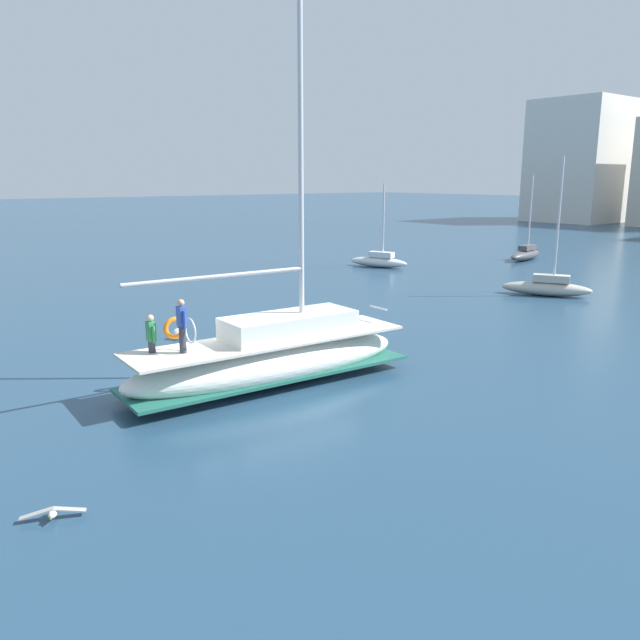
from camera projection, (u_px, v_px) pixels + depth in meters
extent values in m
plane|color=navy|center=(208.00, 376.00, 20.88)|extent=(400.00, 400.00, 0.00)
ellipsoid|color=white|center=(270.00, 363.00, 19.90)|extent=(2.97, 9.73, 1.40)
cube|color=#236656|center=(271.00, 372.00, 19.97)|extent=(2.98, 9.54, 0.10)
cube|color=beige|center=(270.00, 340.00, 19.74)|extent=(2.75, 9.24, 0.08)
cube|color=white|center=(289.00, 325.00, 20.05)|extent=(1.94, 4.41, 0.70)
cylinder|color=silver|center=(301.00, 128.00, 18.99)|extent=(0.16, 0.16, 12.78)
cylinder|color=#B7B7BC|center=(219.00, 276.00, 18.33)|extent=(0.47, 5.76, 0.12)
cylinder|color=silver|center=(379.00, 308.00, 22.09)|extent=(0.90, 0.11, 0.06)
torus|color=orange|center=(175.00, 328.00, 19.10)|extent=(0.18, 0.71, 0.70)
cylinder|color=#33333D|center=(183.00, 339.00, 18.04)|extent=(0.20, 0.20, 0.80)
cube|color=#3351AD|center=(182.00, 316.00, 17.89)|extent=(0.33, 0.22, 0.56)
sphere|color=tan|center=(181.00, 303.00, 17.80)|extent=(0.20, 0.20, 0.20)
cylinder|color=#3351AD|center=(179.00, 317.00, 18.07)|extent=(0.09, 0.09, 0.50)
cylinder|color=#3351AD|center=(185.00, 319.00, 17.72)|extent=(0.09, 0.09, 0.50)
cylinder|color=#33333D|center=(152.00, 347.00, 18.12)|extent=(0.20, 0.20, 0.35)
cube|color=#338C4C|center=(151.00, 331.00, 18.02)|extent=(0.33, 0.22, 0.56)
sphere|color=beige|center=(150.00, 318.00, 17.94)|extent=(0.20, 0.20, 0.20)
cylinder|color=#338C4C|center=(148.00, 331.00, 18.21)|extent=(0.09, 0.09, 0.50)
cylinder|color=#338C4C|center=(154.00, 334.00, 17.86)|extent=(0.09, 0.09, 0.50)
torus|color=silver|center=(190.00, 331.00, 18.12)|extent=(0.76, 0.11, 0.76)
ellipsoid|color=#B7B2A8|center=(546.00, 289.00, 35.04)|extent=(4.73, 3.31, 0.77)
cube|color=#B7B2A8|center=(551.00, 278.00, 34.82)|extent=(2.03, 1.57, 0.40)
cylinder|color=silver|center=(559.00, 221.00, 34.08)|extent=(0.12, 0.12, 6.75)
ellipsoid|color=silver|center=(378.00, 262.00, 46.30)|extent=(4.62, 2.58, 0.73)
cube|color=silver|center=(381.00, 255.00, 46.06)|extent=(1.94, 1.28, 0.40)
cylinder|color=silver|center=(383.00, 221.00, 45.46)|extent=(0.12, 0.12, 5.28)
ellipsoid|color=#4C4C51|center=(526.00, 255.00, 50.22)|extent=(2.10, 5.01, 0.79)
cube|color=#4C4C51|center=(527.00, 247.00, 50.27)|extent=(1.12, 2.06, 0.40)
cylinder|color=silver|center=(530.00, 213.00, 49.77)|extent=(0.13, 0.13, 5.83)
ellipsoid|color=silver|center=(53.00, 512.00, 12.06)|extent=(0.40, 0.30, 0.16)
sphere|color=silver|center=(51.00, 516.00, 11.87)|extent=(0.11, 0.11, 0.11)
cone|color=gold|center=(51.00, 518.00, 11.82)|extent=(0.08, 0.06, 0.04)
cube|color=#9E9993|center=(70.00, 509.00, 12.13)|extent=(0.36, 0.61, 0.15)
cube|color=#9E9993|center=(36.00, 514.00, 11.97)|extent=(0.36, 0.61, 0.15)
sphere|color=silver|center=(179.00, 335.00, 25.60)|extent=(0.57, 0.57, 0.57)
cylinder|color=black|center=(178.00, 328.00, 25.54)|extent=(0.04, 0.04, 0.60)
cube|color=silver|center=(587.00, 162.00, 94.75)|extent=(11.64, 15.81, 17.57)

